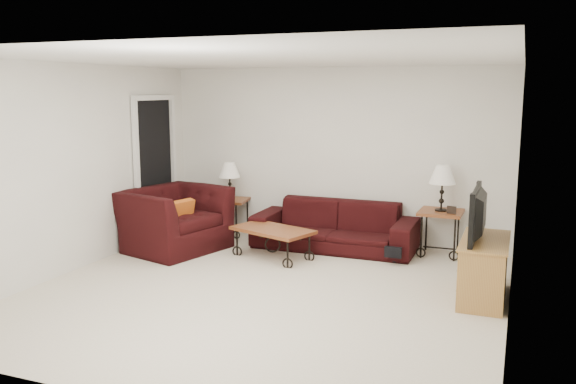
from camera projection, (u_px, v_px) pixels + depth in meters
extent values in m
plane|color=beige|center=(265.00, 292.00, 6.55)|extent=(5.00, 5.00, 0.00)
cube|color=white|center=(334.00, 155.00, 8.63)|extent=(5.00, 0.02, 2.50)
cube|color=white|center=(115.00, 230.00, 4.04)|extent=(5.00, 0.02, 2.50)
cube|color=white|center=(75.00, 168.00, 7.24)|extent=(0.02, 5.00, 2.50)
cube|color=white|center=(516.00, 194.00, 5.44)|extent=(0.02, 5.00, 2.50)
plane|color=white|center=(263.00, 58.00, 6.13)|extent=(5.00, 5.00, 0.00)
cube|color=black|center=(155.00, 170.00, 8.78)|extent=(0.08, 0.94, 2.04)
imported|color=black|center=(334.00, 226.00, 8.29)|extent=(2.23, 0.87, 0.65)
cube|color=brown|center=(230.00, 217.00, 9.07)|extent=(0.59, 0.59, 0.56)
cube|color=brown|center=(440.00, 233.00, 7.95)|extent=(0.57, 0.57, 0.61)
cube|color=black|center=(216.00, 197.00, 8.93)|extent=(0.11, 0.05, 0.09)
cube|color=black|center=(452.00, 210.00, 7.70)|extent=(0.12, 0.04, 0.10)
cube|color=brown|center=(273.00, 243.00, 7.85)|extent=(1.18, 0.88, 0.40)
imported|color=black|center=(174.00, 219.00, 8.23)|extent=(1.45, 1.56, 0.85)
cube|color=#CF581A|center=(181.00, 214.00, 8.11)|extent=(0.20, 0.40, 0.38)
cube|color=#AA803F|center=(484.00, 269.00, 6.30)|extent=(0.44, 1.07, 0.64)
imported|color=black|center=(485.00, 214.00, 6.21)|extent=(0.13, 0.96, 0.55)
ellipsoid|color=black|center=(395.00, 247.00, 7.60)|extent=(0.33, 0.26, 0.42)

